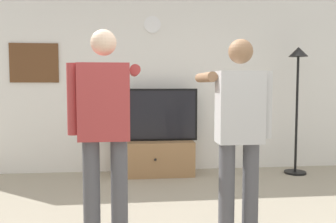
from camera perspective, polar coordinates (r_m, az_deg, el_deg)
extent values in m
cube|color=silver|center=(5.57, -1.70, 4.44)|extent=(6.40, 0.10, 2.70)
cube|color=#997047|center=(5.33, -2.23, -7.42)|extent=(1.16, 0.45, 0.51)
sphere|color=black|center=(5.09, -2.04, -7.69)|extent=(0.04, 0.04, 0.04)
cube|color=black|center=(5.29, -2.28, -0.52)|extent=(1.29, 0.06, 0.77)
cube|color=black|center=(5.25, -2.26, -0.55)|extent=(1.23, 0.01, 0.71)
cylinder|color=white|center=(5.58, -2.50, 13.67)|extent=(0.25, 0.03, 0.25)
cube|color=brown|center=(5.68, -20.54, 7.26)|extent=(0.70, 0.04, 0.58)
cylinder|color=black|center=(5.80, 19.60, -9.12)|extent=(0.32, 0.32, 0.03)
cylinder|color=black|center=(5.66, 19.82, -0.48)|extent=(0.04, 0.04, 1.72)
cone|color=black|center=(5.67, 20.07, 8.93)|extent=(0.28, 0.28, 0.14)
cylinder|color=#4C4C51|center=(3.10, -12.08, -12.61)|extent=(0.14, 0.14, 0.89)
cylinder|color=#4C4C51|center=(3.08, -7.75, -12.64)|extent=(0.14, 0.14, 0.89)
cube|color=#A53838|center=(2.96, -10.11, 1.52)|extent=(0.41, 0.22, 0.63)
sphere|color=beige|center=(2.97, -10.24, 10.77)|extent=(0.21, 0.21, 0.21)
cylinder|color=#A53838|center=(2.98, -14.96, 1.91)|extent=(0.09, 0.09, 0.58)
cylinder|color=#A53838|center=(3.24, -5.34, 6.47)|extent=(0.09, 0.58, 0.09)
cube|color=white|center=(3.56, -5.41, 6.28)|extent=(0.04, 0.12, 0.04)
cylinder|color=#4C4C51|center=(3.23, 9.32, -12.34)|extent=(0.14, 0.14, 0.84)
cylinder|color=#4C4C51|center=(3.29, 13.00, -12.07)|extent=(0.14, 0.14, 0.84)
cube|color=#B7B7B7|center=(3.13, 11.37, 0.68)|extent=(0.39, 0.22, 0.62)
sphere|color=#8C6647|center=(3.13, 11.51, 9.37)|extent=(0.21, 0.21, 0.21)
cylinder|color=#8C6647|center=(3.34, 5.99, 5.43)|extent=(0.09, 0.58, 0.09)
cube|color=white|center=(3.66, 4.93, 5.34)|extent=(0.04, 0.12, 0.04)
cylinder|color=#B7B7B7|center=(3.21, 15.46, 1.05)|extent=(0.09, 0.09, 0.58)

